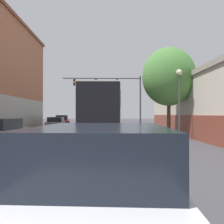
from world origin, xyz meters
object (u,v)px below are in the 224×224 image
Objects in this scene: hatchback_foreground at (99,188)px; street_lamp at (179,95)px; traffic_signal_gantry at (114,88)px; parked_car_left_far at (56,123)px; parked_car_left_near at (0,131)px; bus at (102,110)px; street_tree_near at (169,77)px; parked_car_left_mid at (62,121)px.

street_lamp reaches higher than hatchback_foreground.
traffic_signal_gantry is 14.76m from street_lamp.
parked_car_left_near is at bearing 176.09° from parked_car_left_far.
bus is 9.87m from parked_car_left_far.
bus is 2.62× the size of parked_car_left_far.
hatchback_foreground is 11.79m from street_lamp.
hatchback_foreground is 23.79m from parked_car_left_far.
hatchback_foreground is 13.57m from street_tree_near.
hatchback_foreground reaches higher than parked_car_left_far.
parked_car_left_near is 10.67m from street_lamp.
hatchback_foreground is at bearing -174.29° from parked_car_left_mid.
hatchback_foreground is 0.43× the size of traffic_signal_gantry.
bus is 1.25× the size of traffic_signal_gantry.
hatchback_foreground is 0.91× the size of parked_car_left_far.
street_lamp reaches higher than parked_car_left_far.
parked_car_left_mid is at bearing 24.99° from bus.
traffic_signal_gantry reaches higher than parked_car_left_mid.
parked_car_left_near is at bearing -164.38° from street_tree_near.
traffic_signal_gantry is at bearing -79.59° from parked_car_left_far.
street_tree_near is at bearing -118.76° from bus.
street_tree_near reaches higher than parked_car_left_far.
parked_car_left_far is at bearing 18.28° from hatchback_foreground.
bus reaches higher than hatchback_foreground.
traffic_signal_gantry reaches higher than bus.
parked_car_left_mid is 5.28m from parked_car_left_far.
hatchback_foreground is at bearing -178.04° from bus.
bus is 3.03× the size of parked_car_left_mid.
hatchback_foreground is at bearing -169.87° from parked_car_left_far.
parked_car_left_far is at bearing 35.55° from bus.
traffic_signal_gantry is at bearing -6.47° from bus.
bus is 15.06m from hatchback_foreground.
parked_car_left_near is 0.41× the size of traffic_signal_gantry.
parked_car_left_near is at bearing 135.70° from bus.
traffic_signal_gantry is 12.96m from street_tree_near.
parked_car_left_near is 11.17m from street_tree_near.
street_tree_near reaches higher than bus.
bus is at bearing -97.18° from traffic_signal_gantry.
parked_car_left_far is 15.26m from street_tree_near.
parked_car_left_mid is 19.52m from street_tree_near.
street_tree_near reaches higher than parked_car_left_near.
street_tree_near is at bearing -68.45° from parked_car_left_near.
parked_car_left_mid is at bearing 121.66° from street_lamp.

